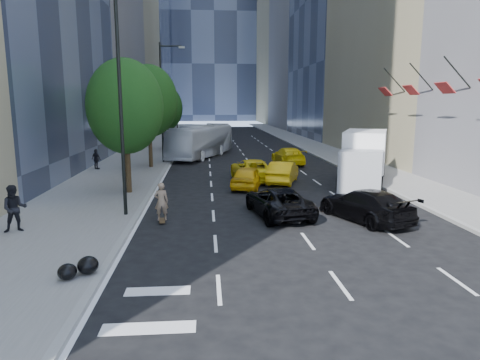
{
  "coord_description": "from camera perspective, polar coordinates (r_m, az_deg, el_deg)",
  "views": [
    {
      "loc": [
        -2.81,
        -15.31,
        5.16
      ],
      "look_at": [
        -1.23,
        4.39,
        1.6
      ],
      "focal_mm": 32.0,
      "sensor_mm": 36.0,
      "label": 1
    }
  ],
  "objects": [
    {
      "name": "taxi_c",
      "position": [
        28.82,
        1.66,
        1.37
      ],
      "size": [
        2.84,
        5.43,
        1.46
      ],
      "primitive_type": "imported",
      "rotation": [
        0.0,
        0.0,
        3.22
      ],
      "color": "yellow",
      "rests_on": "ground"
    },
    {
      "name": "city_bus",
      "position": [
        41.57,
        -5.14,
        5.22
      ],
      "size": [
        6.53,
        11.49,
        3.15
      ],
      "primitive_type": "imported",
      "rotation": [
        0.0,
        0.0,
        -0.37
      ],
      "color": "white",
      "rests_on": "ground"
    },
    {
      "name": "tree_mid",
      "position": [
        34.59,
        -12.08,
        10.25
      ],
      "size": [
        4.5,
        4.5,
        7.99
      ],
      "color": "black",
      "rests_on": "sidewalk_left"
    },
    {
      "name": "taxi_d",
      "position": [
        36.75,
        6.44,
        3.21
      ],
      "size": [
        2.42,
        5.11,
        1.44
      ],
      "primitive_type": "imported",
      "rotation": [
        0.0,
        0.0,
        3.22
      ],
      "color": "yellow",
      "rests_on": "ground"
    },
    {
      "name": "ground",
      "position": [
        16.4,
        5.57,
        -8.18
      ],
      "size": [
        160.0,
        160.0,
        0.0
      ],
      "primitive_type": "plane",
      "color": "black",
      "rests_on": "ground"
    },
    {
      "name": "skateboarder",
      "position": [
        18.91,
        -10.43,
        -3.18
      ],
      "size": [
        0.66,
        0.48,
        1.67
      ],
      "primitive_type": "imported",
      "rotation": [
        0.0,
        0.0,
        3.27
      ],
      "color": "#856C53",
      "rests_on": "ground"
    },
    {
      "name": "lamp_near",
      "position": [
        19.63,
        -15.22,
        11.77
      ],
      "size": [
        2.13,
        0.22,
        10.0
      ],
      "color": "black",
      "rests_on": "sidewalk_left"
    },
    {
      "name": "tree_near",
      "position": [
        24.7,
        -15.04,
        9.43
      ],
      "size": [
        4.2,
        4.2,
        7.46
      ],
      "color": "black",
      "rests_on": "sidewalk_left"
    },
    {
      "name": "lamp_far",
      "position": [
        37.48,
        -10.16,
        11.06
      ],
      "size": [
        2.13,
        0.22,
        10.0
      ],
      "color": "black",
      "rests_on": "sidewalk_left"
    },
    {
      "name": "traffic_signal",
      "position": [
        55.43,
        -8.42,
        9.15
      ],
      "size": [
        2.48,
        0.53,
        5.2
      ],
      "color": "black",
      "rests_on": "sidewalk_left"
    },
    {
      "name": "pedestrian_a",
      "position": [
        18.97,
        -27.84,
        -3.39
      ],
      "size": [
        1.09,
        0.97,
        1.87
      ],
      "primitive_type": "imported",
      "rotation": [
        0.0,
        0.0,
        0.33
      ],
      "color": "black",
      "rests_on": "sidewalk_left"
    },
    {
      "name": "black_sedan_mercedes",
      "position": [
        19.79,
        16.31,
        -3.2
      ],
      "size": [
        3.62,
        5.29,
        1.42
      ],
      "primitive_type": "imported",
      "rotation": [
        0.0,
        0.0,
        3.51
      ],
      "color": "black",
      "rests_on": "ground"
    },
    {
      "name": "taxi_b",
      "position": [
        28.12,
        5.75,
        1.06
      ],
      "size": [
        2.85,
        4.57,
        1.42
      ],
      "primitive_type": "imported",
      "rotation": [
        0.0,
        0.0,
        2.8
      ],
      "color": "#D19F0B",
      "rests_on": "ground"
    },
    {
      "name": "pedestrian_b",
      "position": [
        34.61,
        -18.61,
        2.65
      ],
      "size": [
        0.96,
        0.82,
        1.55
      ],
      "primitive_type": "imported",
      "rotation": [
        0.0,
        0.0,
        2.55
      ],
      "color": "black",
      "rests_on": "sidewalk_left"
    },
    {
      "name": "sidewalk_right",
      "position": [
        47.36,
        11.15,
        3.86
      ],
      "size": [
        4.0,
        120.0,
        0.15
      ],
      "primitive_type": "cube",
      "color": "slate",
      "rests_on": "ground"
    },
    {
      "name": "facade_flags",
      "position": [
        28.68,
        23.88,
        11.41
      ],
      "size": [
        1.85,
        13.3,
        2.05
      ],
      "color": "black",
      "rests_on": "ground"
    },
    {
      "name": "box_truck",
      "position": [
        28.67,
        16.17,
        2.9
      ],
      "size": [
        5.16,
        7.45,
        3.37
      ],
      "rotation": [
        0.0,
        0.0,
        -0.42
      ],
      "color": "white",
      "rests_on": "ground"
    },
    {
      "name": "sidewalk_left",
      "position": [
        46.01,
        -12.32,
        3.63
      ],
      "size": [
        6.0,
        120.0,
        0.15
      ],
      "primitive_type": "cube",
      "color": "slate",
      "rests_on": "ground"
    },
    {
      "name": "tower_right_far",
      "position": [
        117.67,
        8.13,
        19.83
      ],
      "size": [
        20.0,
        24.0,
        50.0
      ],
      "primitive_type": "cube",
      "color": "gray",
      "rests_on": "ground"
    },
    {
      "name": "garbage_bags",
      "position": [
        13.64,
        -20.58,
        -10.89
      ],
      "size": [
        1.07,
        1.03,
        0.53
      ],
      "color": "black",
      "rests_on": "sidewalk_left"
    },
    {
      "name": "taxi_a",
      "position": [
        26.27,
        1.08,
        0.41
      ],
      "size": [
        2.69,
        4.32,
        1.37
      ],
      "primitive_type": "imported",
      "rotation": [
        0.0,
        0.0,
        2.86
      ],
      "color": "#DCA20B",
      "rests_on": "ground"
    },
    {
      "name": "black_sedan_lincoln",
      "position": [
        19.9,
        5.11,
        -2.88
      ],
      "size": [
        2.96,
        5.08,
        1.33
      ],
      "primitive_type": "imported",
      "rotation": [
        0.0,
        0.0,
        3.31
      ],
      "color": "black",
      "rests_on": "ground"
    },
    {
      "name": "tree_far",
      "position": [
        47.51,
        -10.03,
        9.42
      ],
      "size": [
        3.9,
        3.9,
        6.92
      ],
      "color": "black",
      "rests_on": "sidewalk_left"
    }
  ]
}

